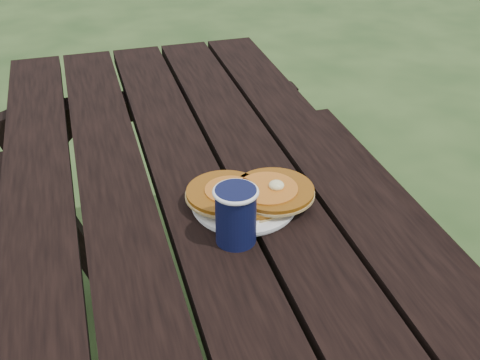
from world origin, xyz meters
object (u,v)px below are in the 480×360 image
object	(u,v)px
picnic_table	(206,342)
plate	(244,204)
pancake_stack	(251,193)
coffee_cup	(236,212)

from	to	relation	value
picnic_table	plate	distance (m)	0.40
picnic_table	pancake_stack	bearing A→B (deg)	-17.23
picnic_table	coffee_cup	xyz separation A→B (m)	(0.04, -0.13, 0.44)
plate	pancake_stack	xyz separation A→B (m)	(0.01, 0.00, 0.02)
plate	coffee_cup	world-z (taller)	coffee_cup
picnic_table	pancake_stack	xyz separation A→B (m)	(0.09, -0.03, 0.41)
pancake_stack	coffee_cup	size ratio (longest dim) A/B	2.28
plate	coffee_cup	bearing A→B (deg)	-114.58
plate	pancake_stack	distance (m)	0.02
picnic_table	coffee_cup	size ratio (longest dim) A/B	16.95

